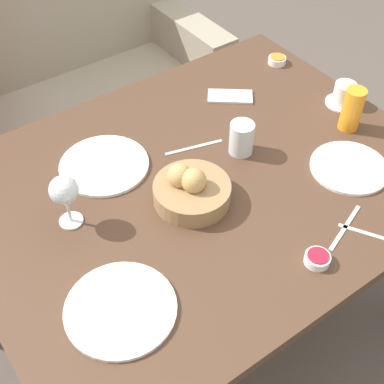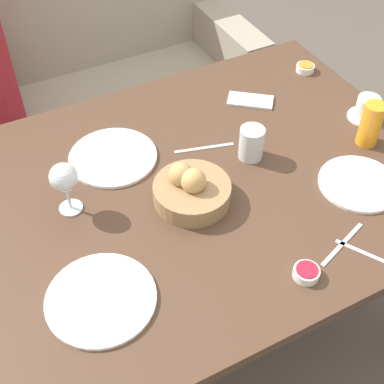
{
  "view_description": "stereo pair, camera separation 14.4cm",
  "coord_description": "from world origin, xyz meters",
  "px_view_note": "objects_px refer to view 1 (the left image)",
  "views": [
    {
      "loc": [
        -0.67,
        -0.87,
        1.82
      ],
      "look_at": [
        -0.08,
        -0.05,
        0.78
      ],
      "focal_mm": 50.0,
      "sensor_mm": 36.0,
      "label": 1
    },
    {
      "loc": [
        -0.54,
        -0.95,
        1.82
      ],
      "look_at": [
        -0.08,
        -0.05,
        0.78
      ],
      "focal_mm": 50.0,
      "sensor_mm": 36.0,
      "label": 2
    }
  ],
  "objects_px": {
    "couch": "(29,120)",
    "bread_basket": "(191,190)",
    "plate_far_center": "(104,165)",
    "coffee_cup": "(344,95)",
    "plate_near_right": "(349,168)",
    "fork_silver": "(345,227)",
    "juice_glass": "(352,109)",
    "knife_silver": "(194,147)",
    "wine_glass": "(64,192)",
    "jam_bowl_berry": "(317,259)",
    "water_tumbler": "(242,138)",
    "jam_bowl_honey": "(277,60)",
    "plate_near_left": "(121,309)",
    "spoon_coffee": "(365,233)",
    "cell_phone": "(230,96)"
  },
  "relations": [
    {
      "from": "couch",
      "to": "juice_glass",
      "type": "height_order",
      "value": "juice_glass"
    },
    {
      "from": "plate_far_center",
      "to": "coffee_cup",
      "type": "relative_size",
      "value": 2.35
    },
    {
      "from": "plate_far_center",
      "to": "jam_bowl_berry",
      "type": "height_order",
      "value": "jam_bowl_berry"
    },
    {
      "from": "bread_basket",
      "to": "jam_bowl_honey",
      "type": "bearing_deg",
      "value": 29.86
    },
    {
      "from": "bread_basket",
      "to": "knife_silver",
      "type": "height_order",
      "value": "bread_basket"
    },
    {
      "from": "jam_bowl_honey",
      "to": "water_tumbler",
      "type": "bearing_deg",
      "value": -144.31
    },
    {
      "from": "plate_near_left",
      "to": "cell_phone",
      "type": "xyz_separation_m",
      "value": [
        0.72,
        0.5,
        -0.0
      ]
    },
    {
      "from": "plate_near_right",
      "to": "fork_silver",
      "type": "distance_m",
      "value": 0.23
    },
    {
      "from": "fork_silver",
      "to": "knife_silver",
      "type": "relative_size",
      "value": 0.98
    },
    {
      "from": "plate_near_right",
      "to": "jam_bowl_berry",
      "type": "bearing_deg",
      "value": -149.66
    },
    {
      "from": "fork_silver",
      "to": "spoon_coffee",
      "type": "xyz_separation_m",
      "value": [
        0.03,
        -0.04,
        0.0
      ]
    },
    {
      "from": "coffee_cup",
      "to": "fork_silver",
      "type": "xyz_separation_m",
      "value": [
        -0.4,
        -0.38,
        -0.03
      ]
    },
    {
      "from": "water_tumbler",
      "to": "coffee_cup",
      "type": "distance_m",
      "value": 0.43
    },
    {
      "from": "couch",
      "to": "cell_phone",
      "type": "relative_size",
      "value": 10.73
    },
    {
      "from": "plate_near_right",
      "to": "plate_far_center",
      "type": "bearing_deg",
      "value": 143.45
    },
    {
      "from": "plate_near_right",
      "to": "plate_far_center",
      "type": "relative_size",
      "value": 0.87
    },
    {
      "from": "plate_near_right",
      "to": "spoon_coffee",
      "type": "distance_m",
      "value": 0.24
    },
    {
      "from": "coffee_cup",
      "to": "spoon_coffee",
      "type": "xyz_separation_m",
      "value": [
        -0.37,
        -0.43,
        -0.03
      ]
    },
    {
      "from": "cell_phone",
      "to": "water_tumbler",
      "type": "bearing_deg",
      "value": -122.01
    },
    {
      "from": "plate_near_left",
      "to": "wine_glass",
      "type": "distance_m",
      "value": 0.33
    },
    {
      "from": "water_tumbler",
      "to": "knife_silver",
      "type": "relative_size",
      "value": 0.56
    },
    {
      "from": "couch",
      "to": "bread_basket",
      "type": "distance_m",
      "value": 1.27
    },
    {
      "from": "coffee_cup",
      "to": "jam_bowl_berry",
      "type": "bearing_deg",
      "value": -141.99
    },
    {
      "from": "jam_bowl_berry",
      "to": "fork_silver",
      "type": "relative_size",
      "value": 0.36
    },
    {
      "from": "coffee_cup",
      "to": "jam_bowl_berry",
      "type": "distance_m",
      "value": 0.68
    },
    {
      "from": "juice_glass",
      "to": "jam_bowl_berry",
      "type": "xyz_separation_m",
      "value": [
        -0.46,
        -0.32,
        -0.06
      ]
    },
    {
      "from": "plate_near_right",
      "to": "coffee_cup",
      "type": "bearing_deg",
      "value": 46.84
    },
    {
      "from": "plate_near_left",
      "to": "coffee_cup",
      "type": "relative_size",
      "value": 2.34
    },
    {
      "from": "plate_far_center",
      "to": "juice_glass",
      "type": "distance_m",
      "value": 0.77
    },
    {
      "from": "jam_bowl_honey",
      "to": "bread_basket",
      "type": "bearing_deg",
      "value": -150.14
    },
    {
      "from": "jam_bowl_berry",
      "to": "spoon_coffee",
      "type": "distance_m",
      "value": 0.17
    },
    {
      "from": "juice_glass",
      "to": "knife_silver",
      "type": "bearing_deg",
      "value": 155.83
    },
    {
      "from": "bread_basket",
      "to": "fork_silver",
      "type": "xyz_separation_m",
      "value": [
        0.27,
        -0.32,
        -0.04
      ]
    },
    {
      "from": "bread_basket",
      "to": "water_tumbler",
      "type": "height_order",
      "value": "bread_basket"
    },
    {
      "from": "jam_bowl_berry",
      "to": "coffee_cup",
      "type": "bearing_deg",
      "value": 38.01
    },
    {
      "from": "bread_basket",
      "to": "knife_silver",
      "type": "relative_size",
      "value": 1.18
    },
    {
      "from": "couch",
      "to": "jam_bowl_honey",
      "type": "relative_size",
      "value": 27.29
    },
    {
      "from": "bread_basket",
      "to": "jam_bowl_honey",
      "type": "relative_size",
      "value": 3.3
    },
    {
      "from": "water_tumbler",
      "to": "jam_bowl_berry",
      "type": "relative_size",
      "value": 1.57
    },
    {
      "from": "coffee_cup",
      "to": "knife_silver",
      "type": "height_order",
      "value": "coffee_cup"
    },
    {
      "from": "jam_bowl_berry",
      "to": "jam_bowl_honey",
      "type": "distance_m",
      "value": 0.9
    },
    {
      "from": "plate_far_center",
      "to": "wine_glass",
      "type": "relative_size",
      "value": 1.68
    },
    {
      "from": "juice_glass",
      "to": "plate_near_right",
      "type": "bearing_deg",
      "value": -135.88
    },
    {
      "from": "wine_glass",
      "to": "fork_silver",
      "type": "xyz_separation_m",
      "value": [
        0.57,
        -0.44,
        -0.11
      ]
    },
    {
      "from": "plate_far_center",
      "to": "coffee_cup",
      "type": "xyz_separation_m",
      "value": [
        0.79,
        -0.19,
        0.03
      ]
    },
    {
      "from": "cell_phone",
      "to": "wine_glass",
      "type": "bearing_deg",
      "value": -164.56
    },
    {
      "from": "couch",
      "to": "knife_silver",
      "type": "xyz_separation_m",
      "value": [
        0.2,
        -1.01,
        0.45
      ]
    },
    {
      "from": "wine_glass",
      "to": "coffee_cup",
      "type": "distance_m",
      "value": 0.97
    },
    {
      "from": "plate_far_center",
      "to": "knife_silver",
      "type": "relative_size",
      "value": 1.45
    },
    {
      "from": "bread_basket",
      "to": "spoon_coffee",
      "type": "distance_m",
      "value": 0.47
    }
  ]
}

